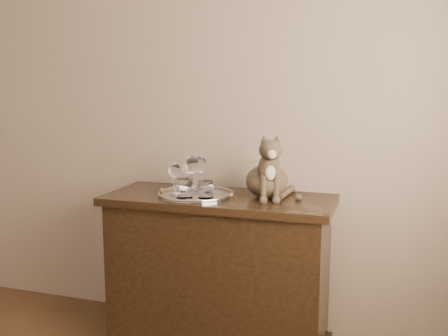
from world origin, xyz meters
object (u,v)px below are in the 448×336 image
Objects in this scene: sideboard at (219,273)px; wine_glass_d at (191,174)px; wine_glass_b at (200,174)px; cat at (267,165)px; wine_glass_c at (174,178)px; wine_glass_a at (188,175)px; tumbler_b at (184,188)px; tray at (196,195)px; tumbler_a at (205,189)px.

sideboard is 5.91× the size of wine_glass_d.
wine_glass_d is at bearing -114.68° from wine_glass_b.
wine_glass_d reaches higher than sideboard.
wine_glass_d is at bearing -176.11° from sideboard.
wine_glass_c is at bearing 174.09° from cat.
wine_glass_c is at bearing -102.55° from wine_glass_a.
tumbler_b is (0.05, -0.18, -0.04)m from wine_glass_a.
wine_glass_a reaches higher than sideboard.
sideboard is at bearing 13.66° from tray.
tray is 0.13m from wine_glass_b.
wine_glass_c is at bearing 143.66° from tumbler_b.
cat is (0.37, 0.00, 0.07)m from wine_glass_b.
tray is 2.34× the size of wine_glass_c.
tray is 4.09× the size of tumbler_b.
wine_glass_a is 1.90× the size of tumbler_a.
wine_glass_a is 0.19m from tumbler_b.
wine_glass_d is at bearing 141.65° from tumbler_a.
tray is 0.11m from wine_glass_d.
wine_glass_c is (-0.03, -0.13, 0.00)m from wine_glass_a.
tray is at bearing 74.39° from tumbler_b.
sideboard is at bearing -22.35° from wine_glass_b.
cat is at bearing 9.02° from wine_glass_d.
cat is at bearing 12.10° from sideboard.
wine_glass_b reaches higher than wine_glass_c.
sideboard is at bearing 40.34° from tumbler_b.
wine_glass_a is 0.09m from wine_glass_d.
cat is (0.47, 0.12, 0.08)m from wine_glass_c.
tumbler_a is at bearing -60.91° from wine_glass_b.
sideboard is 0.55m from wine_glass_b.
wine_glass_d is (0.05, -0.07, 0.02)m from wine_glass_a.
tumbler_a is (0.08, -0.07, 0.05)m from tray.
wine_glass_a is 0.23m from tumbler_a.
wine_glass_a is at bearing 77.45° from wine_glass_c.
cat reaches higher than wine_glass_d.
tumbler_a is (0.16, -0.16, -0.04)m from wine_glass_a.
tray is at bearing -166.34° from sideboard.
tumbler_a is 0.11m from tumbler_b.
cat is at bearing 14.03° from wine_glass_c.
wine_glass_a is 1.72× the size of tumbler_b.
tumbler_b reaches higher than sideboard.
wine_glass_c reaches higher than tray.
tumbler_b reaches higher than tray.
sideboard is 0.64m from cat.
wine_glass_d is (-0.03, -0.06, 0.01)m from wine_glass_b.
wine_glass_a is at bearing 131.02° from tray.
wine_glass_c reaches higher than wine_glass_a.
sideboard is at bearing 172.16° from cat.
wine_glass_a reaches higher than tumbler_a.
wine_glass_b is at bearing 157.65° from sideboard.
wine_glass_c is 0.19m from tumbler_a.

